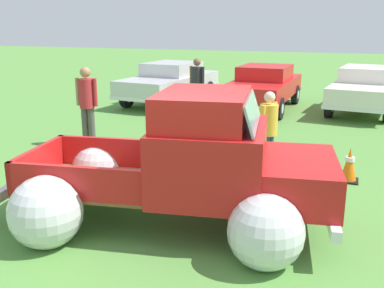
% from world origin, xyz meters
% --- Properties ---
extents(ground_plane, '(80.00, 80.00, 0.00)m').
position_xyz_m(ground_plane, '(0.00, 0.00, 0.00)').
color(ground_plane, '#548C3D').
extents(vintage_pickup_truck, '(4.86, 3.32, 1.96)m').
position_xyz_m(vintage_pickup_truck, '(0.38, 0.06, 0.76)').
color(vintage_pickup_truck, black).
rests_on(vintage_pickup_truck, ground).
extents(show_car_0, '(2.39, 4.75, 1.43)m').
position_xyz_m(show_car_0, '(-3.84, 9.26, 0.79)').
color(show_car_0, black).
rests_on(show_car_0, ground).
extents(show_car_1, '(1.98, 4.57, 1.43)m').
position_xyz_m(show_car_1, '(-0.45, 9.19, 0.78)').
color(show_car_1, black).
rests_on(show_car_1, ground).
extents(show_car_2, '(2.35, 4.76, 1.43)m').
position_xyz_m(show_car_2, '(2.71, 9.91, 0.78)').
color(show_car_2, black).
rests_on(show_car_2, ground).
extents(spectator_0, '(0.43, 0.53, 1.58)m').
position_xyz_m(spectator_0, '(0.95, 2.64, 0.90)').
color(spectator_0, navy).
rests_on(spectator_0, ground).
extents(spectator_1, '(0.54, 0.41, 1.75)m').
position_xyz_m(spectator_1, '(-2.21, 7.54, 1.00)').
color(spectator_1, gray).
rests_on(spectator_1, ground).
extents(spectator_2, '(0.54, 0.38, 1.83)m').
position_xyz_m(spectator_2, '(-3.38, 3.27, 1.05)').
color(spectator_2, '#4C4742').
rests_on(spectator_2, ground).
extents(lane_cone_0, '(0.36, 0.36, 0.63)m').
position_xyz_m(lane_cone_0, '(2.44, 2.74, 0.31)').
color(lane_cone_0, black).
rests_on(lane_cone_0, ground).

